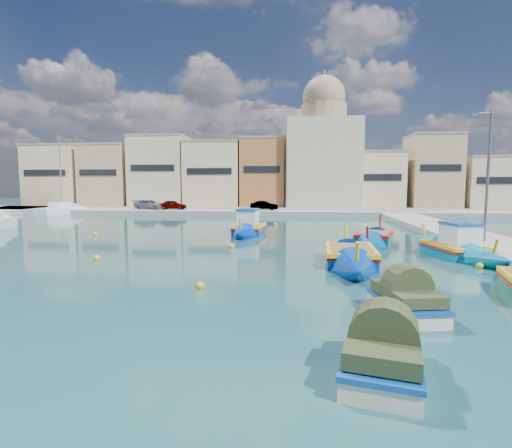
% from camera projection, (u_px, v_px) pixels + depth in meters
% --- Properties ---
extents(ground, '(160.00, 160.00, 0.00)m').
position_uv_depth(ground, '(161.00, 264.00, 19.44)').
color(ground, '#112D34').
rests_on(ground, ground).
extents(north_quay, '(80.00, 8.00, 0.60)m').
position_uv_depth(north_quay, '(247.00, 211.00, 51.05)').
color(north_quay, gray).
rests_on(north_quay, ground).
extents(north_townhouses, '(83.20, 7.87, 10.19)m').
position_uv_depth(north_townhouses, '(299.00, 176.00, 57.14)').
color(north_townhouses, beige).
rests_on(north_townhouses, ground).
extents(church_block, '(10.00, 10.00, 19.10)m').
position_uv_depth(church_block, '(323.00, 152.00, 57.07)').
color(church_block, '#C3B992').
rests_on(church_block, ground).
extents(quay_street_lamp, '(1.18, 0.16, 8.00)m').
position_uv_depth(quay_street_lamp, '(487.00, 176.00, 23.07)').
color(quay_street_lamp, '#595B60').
rests_on(quay_street_lamp, ground).
extents(parked_cars, '(18.61, 2.36, 1.20)m').
position_uv_depth(parked_cars, '(185.00, 205.00, 50.30)').
color(parked_cars, '#4C1919').
rests_on(parked_cars, north_quay).
extents(luzzu_turquoise_cabin, '(3.71, 9.23, 2.90)m').
position_uv_depth(luzzu_turquoise_cabin, '(454.00, 250.00, 21.54)').
color(luzzu_turquoise_cabin, '#007BA0').
rests_on(luzzu_turquoise_cabin, ground).
extents(luzzu_blue_cabin, '(2.76, 8.69, 3.03)m').
position_uv_depth(luzzu_blue_cabin, '(249.00, 229.00, 30.97)').
color(luzzu_blue_cabin, '#002CAD').
rests_on(luzzu_blue_cabin, ground).
extents(luzzu_cyan_mid, '(4.58, 8.93, 2.58)m').
position_uv_depth(luzzu_cyan_mid, '(374.00, 239.00, 26.15)').
color(luzzu_cyan_mid, '#00579F').
rests_on(luzzu_cyan_mid, ground).
extents(luzzu_blue_south, '(2.76, 9.99, 2.85)m').
position_uv_depth(luzzu_blue_south, '(350.00, 257.00, 19.61)').
color(luzzu_blue_south, '#0036A2').
rests_on(luzzu_blue_south, ground).
extents(tender_near, '(1.94, 2.91, 1.32)m').
position_uv_depth(tender_near, '(406.00, 302.00, 11.89)').
color(tender_near, beige).
rests_on(tender_near, ground).
extents(tender_far, '(2.11, 3.04, 1.36)m').
position_uv_depth(tender_far, '(383.00, 357.00, 8.13)').
color(tender_far, beige).
rests_on(tender_far, ground).
extents(yacht_north, '(4.49, 8.11, 10.43)m').
position_uv_depth(yacht_north, '(71.00, 211.00, 50.86)').
color(yacht_north, white).
rests_on(yacht_north, ground).
extents(mooring_buoys, '(23.97, 23.09, 0.36)m').
position_uv_depth(mooring_buoys, '(224.00, 247.00, 24.29)').
color(mooring_buoys, gold).
rests_on(mooring_buoys, ground).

